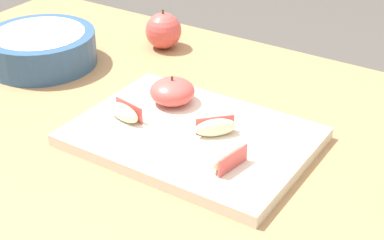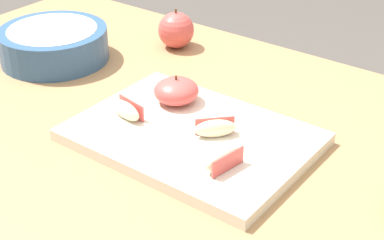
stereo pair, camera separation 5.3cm
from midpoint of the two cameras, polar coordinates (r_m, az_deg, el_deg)
name	(u,v)px [view 2 (the right image)]	position (r m, az deg, el deg)	size (l,w,h in m)	color
dining_table	(211,198)	(0.95, 3.43, -7.55)	(1.43, 0.78, 0.73)	#9E754C
cutting_board	(192,137)	(0.90, 1.71, -1.64)	(0.35, 0.25, 0.02)	beige
apple_half_skin_up	(176,91)	(0.96, 0.07, 2.79)	(0.07, 0.07, 0.05)	#D14C47
apple_wedge_front	(223,159)	(0.81, 4.85, -3.77)	(0.03, 0.06, 0.03)	beige
apple_wedge_middle	(215,128)	(0.88, 3.94, -0.83)	(0.06, 0.06, 0.03)	beige
apple_wedge_right	(126,110)	(0.92, -4.68, 0.94)	(0.07, 0.03, 0.03)	beige
whole_apple_pink_lady	(176,30)	(1.21, -0.26, 8.60)	(0.07, 0.07, 0.08)	#D14C47
ceramic_fruit_bowl	(54,43)	(1.18, -11.84, 7.18)	(0.21, 0.21, 0.06)	#2D517A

